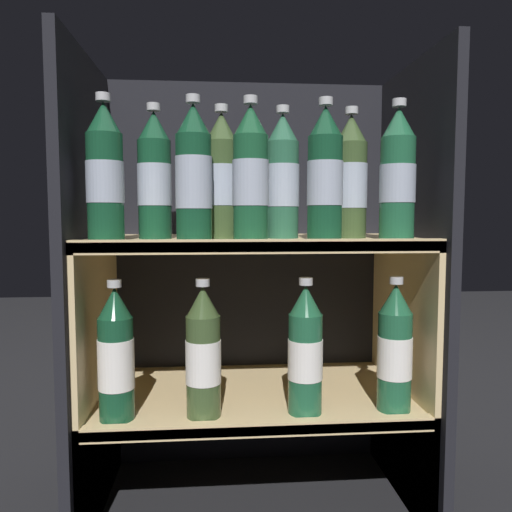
# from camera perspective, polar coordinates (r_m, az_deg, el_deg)

# --- Properties ---
(fridge_back_wall) EXTENTS (0.70, 0.02, 0.94)m
(fridge_back_wall) POSITION_cam_1_polar(r_m,az_deg,el_deg) (1.25, -0.95, -2.24)
(fridge_back_wall) COLOR black
(fridge_back_wall) RESTS_ON ground_plane
(fridge_side_left) EXTENTS (0.02, 0.41, 0.94)m
(fridge_side_left) POSITION_cam_1_polar(r_m,az_deg,el_deg) (1.08, -18.59, -3.54)
(fridge_side_left) COLOR black
(fridge_side_left) RESTS_ON ground_plane
(fridge_side_right) EXTENTS (0.02, 0.41, 0.94)m
(fridge_side_right) POSITION_cam_1_polar(r_m,az_deg,el_deg) (1.13, 17.24, -3.14)
(fridge_side_right) COLOR black
(fridge_side_right) RESTS_ON ground_plane
(shelf_lower) EXTENTS (0.66, 0.37, 0.25)m
(shelf_lower) POSITION_cam_1_polar(r_m,az_deg,el_deg) (1.12, -0.20, -17.44)
(shelf_lower) COLOR #DBBC84
(shelf_lower) RESTS_ON ground_plane
(shelf_upper) EXTENTS (0.66, 0.37, 0.58)m
(shelf_upper) POSITION_cam_1_polar(r_m,az_deg,el_deg) (1.06, -0.22, -6.21)
(shelf_upper) COLOR #DBBC84
(shelf_upper) RESTS_ON ground_plane
(bottle_upper_front_0) EXTENTS (0.07, 0.07, 0.26)m
(bottle_upper_front_0) POSITION_cam_1_polar(r_m,az_deg,el_deg) (0.94, -16.89, 8.88)
(bottle_upper_front_0) COLOR #144228
(bottle_upper_front_0) RESTS_ON shelf_upper
(bottle_upper_front_1) EXTENTS (0.07, 0.07, 0.26)m
(bottle_upper_front_1) POSITION_cam_1_polar(r_m,az_deg,el_deg) (0.92, -7.13, 9.09)
(bottle_upper_front_1) COLOR #144228
(bottle_upper_front_1) RESTS_ON shelf_upper
(bottle_upper_front_2) EXTENTS (0.07, 0.07, 0.26)m
(bottle_upper_front_2) POSITION_cam_1_polar(r_m,az_deg,el_deg) (0.92, -0.62, 9.14)
(bottle_upper_front_2) COLOR #194C2D
(bottle_upper_front_2) RESTS_ON shelf_upper
(bottle_upper_front_3) EXTENTS (0.07, 0.07, 0.26)m
(bottle_upper_front_3) POSITION_cam_1_polar(r_m,az_deg,el_deg) (0.94, 7.89, 9.01)
(bottle_upper_front_3) COLOR #144228
(bottle_upper_front_3) RESTS_ON shelf_upper
(bottle_upper_front_4) EXTENTS (0.07, 0.07, 0.26)m
(bottle_upper_front_4) POSITION_cam_1_polar(r_m,az_deg,el_deg) (0.98, 15.87, 8.72)
(bottle_upper_front_4) COLOR #1E5638
(bottle_upper_front_4) RESTS_ON shelf_upper
(bottle_upper_back_0) EXTENTS (0.07, 0.07, 0.26)m
(bottle_upper_back_0) POSITION_cam_1_polar(r_m,az_deg,el_deg) (1.00, -11.52, 8.70)
(bottle_upper_back_0) COLOR #144228
(bottle_upper_back_0) RESTS_ON shelf_upper
(bottle_upper_back_1) EXTENTS (0.07, 0.07, 0.26)m
(bottle_upper_back_1) POSITION_cam_1_polar(r_m,az_deg,el_deg) (0.99, -3.94, 8.81)
(bottle_upper_back_1) COLOR #384C28
(bottle_upper_back_1) RESTS_ON shelf_upper
(bottle_upper_back_2) EXTENTS (0.07, 0.07, 0.26)m
(bottle_upper_back_2) POSITION_cam_1_polar(r_m,az_deg,el_deg) (1.00, 3.05, 8.77)
(bottle_upper_back_2) COLOR #285B42
(bottle_upper_back_2) RESTS_ON shelf_upper
(bottle_upper_back_3) EXTENTS (0.07, 0.07, 0.26)m
(bottle_upper_back_3) POSITION_cam_1_polar(r_m,az_deg,el_deg) (1.03, 10.76, 8.58)
(bottle_upper_back_3) COLOR #384C28
(bottle_upper_back_3) RESTS_ON shelf_upper
(bottle_lower_front_0) EXTENTS (0.07, 0.07, 0.26)m
(bottle_lower_front_0) POSITION_cam_1_polar(r_m,az_deg,el_deg) (0.97, -15.71, -11.03)
(bottle_lower_front_0) COLOR #144228
(bottle_lower_front_0) RESTS_ON shelf_lower
(bottle_lower_front_1) EXTENTS (0.07, 0.07, 0.26)m
(bottle_lower_front_1) POSITION_cam_1_polar(r_m,az_deg,el_deg) (0.95, -6.04, -11.13)
(bottle_lower_front_1) COLOR #384C28
(bottle_lower_front_1) RESTS_ON shelf_lower
(bottle_lower_front_2) EXTENTS (0.07, 0.07, 0.26)m
(bottle_lower_front_2) POSITION_cam_1_polar(r_m,az_deg,el_deg) (0.97, 5.65, -10.87)
(bottle_lower_front_2) COLOR #1E5638
(bottle_lower_front_2) RESTS_ON shelf_lower
(bottle_lower_front_3) EXTENTS (0.07, 0.07, 0.26)m
(bottle_lower_front_3) POSITION_cam_1_polar(r_m,az_deg,el_deg) (1.01, 15.57, -10.32)
(bottle_lower_front_3) COLOR #1E5638
(bottle_lower_front_3) RESTS_ON shelf_lower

